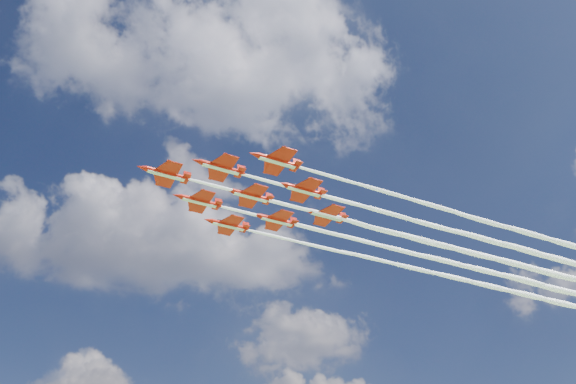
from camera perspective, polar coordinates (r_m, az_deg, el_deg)
jet_lead at (r=141.36m, az=9.83°, el=-3.85°), size 112.50×42.64×2.88m
jet_row2_port at (r=141.96m, az=14.69°, el=-3.32°), size 112.50×42.64×2.88m
jet_row2_starb at (r=151.56m, az=11.39°, el=-5.85°), size 112.50×42.64×2.88m
jet_row3_port at (r=143.57m, az=19.47°, el=-2.77°), size 112.50×42.64×2.88m
jet_row3_centre at (r=152.40m, az=15.92°, el=-5.33°), size 112.50×42.64×2.88m
jet_row3_starb at (r=162.01m, az=12.75°, el=-7.59°), size 112.50×42.64×2.88m
jet_row4_port at (r=154.18m, az=20.37°, el=-4.80°), size 112.50×42.64×2.88m
jet_row4_starb at (r=163.06m, az=17.00°, el=-7.09°), size 112.50×42.64×2.88m
jet_tail at (r=164.99m, az=21.15°, el=-6.56°), size 112.50×42.64×2.88m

